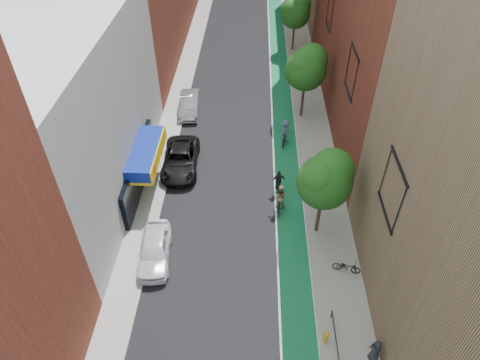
# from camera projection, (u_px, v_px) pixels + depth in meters

# --- Properties ---
(bike_lane) EXTENTS (2.00, 68.00, 0.01)m
(bike_lane) POSITION_uv_depth(u_px,v_px,m) (282.00, 105.00, 40.45)
(bike_lane) COLOR #126746
(bike_lane) RESTS_ON ground
(sidewalk_left) EXTENTS (2.00, 68.00, 0.15)m
(sidewalk_left) POSITION_uv_depth(u_px,v_px,m) (177.00, 102.00, 40.68)
(sidewalk_left) COLOR gray
(sidewalk_left) RESTS_ON ground
(sidewalk_right) EXTENTS (3.00, 68.00, 0.15)m
(sidewalk_right) POSITION_uv_depth(u_px,v_px,m) (309.00, 104.00, 40.34)
(sidewalk_right) COLOR gray
(sidewalk_right) RESTS_ON ground
(building_left_white) EXTENTS (8.00, 20.00, 12.00)m
(building_left_white) POSITION_uv_depth(u_px,v_px,m) (65.00, 117.00, 27.89)
(building_left_white) COLOR silver
(building_left_white) RESTS_ON ground
(tree_near) EXTENTS (3.40, 3.36, 6.42)m
(tree_near) POSITION_uv_depth(u_px,v_px,m) (326.00, 179.00, 25.33)
(tree_near) COLOR #332619
(tree_near) RESTS_ON ground
(tree_mid) EXTENTS (3.55, 3.53, 6.74)m
(tree_mid) POSITION_uv_depth(u_px,v_px,m) (307.00, 67.00, 35.70)
(tree_mid) COLOR #332619
(tree_mid) RESTS_ON ground
(tree_far) EXTENTS (3.30, 3.25, 6.21)m
(tree_far) POSITION_uv_depth(u_px,v_px,m) (296.00, 11.00, 46.48)
(tree_far) COLOR #332619
(tree_far) RESTS_ON ground
(parked_car_white) EXTENTS (2.25, 4.74, 1.56)m
(parked_car_white) POSITION_uv_depth(u_px,v_px,m) (155.00, 249.00, 26.24)
(parked_car_white) COLOR white
(parked_car_white) RESTS_ON ground
(parked_car_black) EXTENTS (2.85, 5.80, 1.59)m
(parked_car_black) POSITION_uv_depth(u_px,v_px,m) (181.00, 159.00, 32.93)
(parked_car_black) COLOR black
(parked_car_black) RESTS_ON ground
(parked_car_silver) EXTENTS (1.91, 4.79, 1.55)m
(parked_car_silver) POSITION_uv_depth(u_px,v_px,m) (189.00, 104.00, 39.03)
(parked_car_silver) COLOR #93979B
(parked_car_silver) RESTS_ON ground
(cyclist_lane_near) EXTENTS (0.95, 1.74, 2.22)m
(cyclist_lane_near) POSITION_uv_depth(u_px,v_px,m) (279.00, 200.00, 29.25)
(cyclist_lane_near) COLOR black
(cyclist_lane_near) RESTS_ON ground
(cyclist_lane_mid) EXTENTS (1.01, 1.84, 2.00)m
(cyclist_lane_mid) POSITION_uv_depth(u_px,v_px,m) (278.00, 185.00, 30.75)
(cyclist_lane_mid) COLOR black
(cyclist_lane_mid) RESTS_ON ground
(cyclist_lane_far) EXTENTS (1.34, 1.88, 2.24)m
(cyclist_lane_far) POSITION_uv_depth(u_px,v_px,m) (285.00, 133.00, 35.17)
(cyclist_lane_far) COLOR black
(cyclist_lane_far) RESTS_ON ground
(parked_bike_far) EXTENTS (1.77, 0.95, 0.88)m
(parked_bike_far) POSITION_uv_depth(u_px,v_px,m) (347.00, 267.00, 25.50)
(parked_bike_far) COLOR black
(parked_bike_far) RESTS_ON sidewalk_right
(pedestrian) EXTENTS (0.68, 0.87, 1.57)m
(pedestrian) POSITION_uv_depth(u_px,v_px,m) (375.00, 351.00, 21.20)
(pedestrian) COLOR #22222A
(pedestrian) RESTS_ON sidewalk_right
(fire_hydrant) EXTENTS (0.28, 0.28, 0.79)m
(fire_hydrant) POSITION_uv_depth(u_px,v_px,m) (326.00, 337.00, 22.15)
(fire_hydrant) COLOR gold
(fire_hydrant) RESTS_ON sidewalk_right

